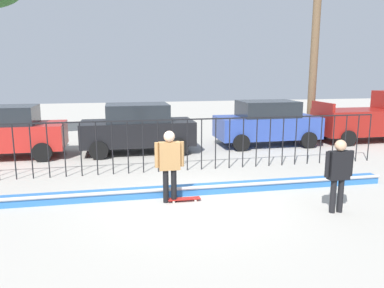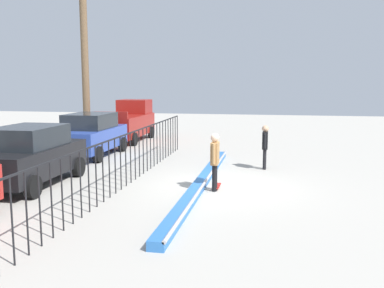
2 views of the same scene
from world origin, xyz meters
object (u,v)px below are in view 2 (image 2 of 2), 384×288
parked_car_black (30,155)px  pickup_truck (128,122)px  camera_operator (265,143)px  skateboarder (215,157)px  parked_car_blue (91,134)px  skateboard (217,186)px

parked_car_black → pickup_truck: size_ratio=0.91×
camera_operator → pickup_truck: (6.64, 7.71, 0.03)m
skateboarder → parked_car_black: bearing=72.1°
camera_operator → parked_car_blue: bearing=-101.9°
skateboarder → parked_car_black: (-0.39, 5.89, -0.08)m
parked_car_blue → pickup_truck: (5.13, 0.04, 0.06)m
skateboard → camera_operator: bearing=-20.8°
skateboarder → skateboard: bearing=-24.0°
parked_car_black → pickup_truck: bearing=-2.4°
pickup_truck → skateboarder: bearing=-149.7°
skateboard → parked_car_black: parked_car_black is taller
skateboarder → skateboard: size_ratio=2.20×
skateboard → skateboarder: bearing=-179.5°
camera_operator → skateboard: bearing=-24.3°
skateboard → parked_car_black: size_ratio=0.19×
parked_car_blue → pickup_truck: pickup_truck is taller
skateboarder → pickup_truck: pickup_truck is taller
skateboard → parked_car_black: 6.02m
parked_car_blue → skateboard: bearing=-123.0°
parked_car_black → pickup_truck: 10.62m
parked_car_blue → skateboarder: bearing=-125.0°
skateboard → pickup_truck: bearing=35.3°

